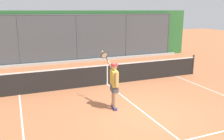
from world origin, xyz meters
name	(u,v)px	position (x,y,z in m)	size (l,w,h in m)	color
ground_plane	(147,115)	(0.00, 0.00, 0.00)	(60.00, 60.00, 0.00)	#B76B42
fence_backdrop	(75,36)	(0.00, -9.98, 1.69)	(17.57, 1.37, 3.40)	#474C51
tennis_net	(107,74)	(0.00, -3.71, 0.49)	(10.12, 0.09, 1.07)	#2D2D2D
tennis_player	(114,82)	(0.80, -0.97, 0.96)	(0.33, 1.40, 1.94)	navy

